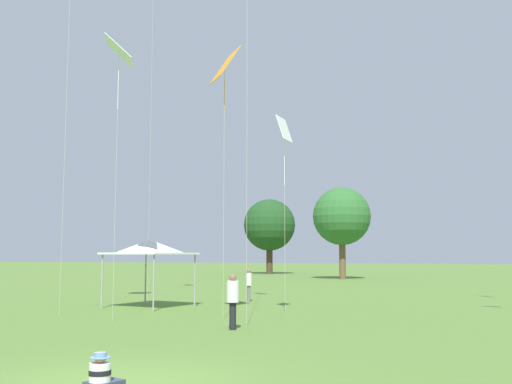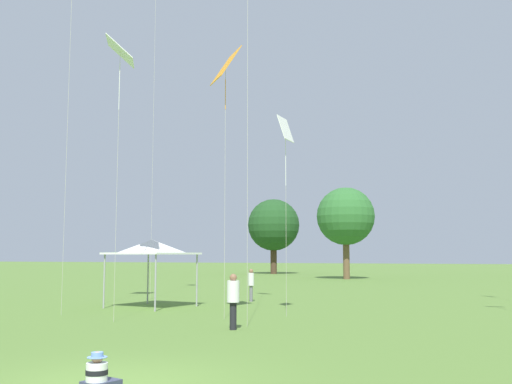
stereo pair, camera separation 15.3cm
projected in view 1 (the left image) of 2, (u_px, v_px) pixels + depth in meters
The scene contains 10 objects.
ground_plane at pixel (116, 384), 10.21m from camera, with size 300.00×300.00×0.00m, color #567A33.
seated_toddler at pixel (101, 373), 10.00m from camera, with size 0.57×0.65×0.59m.
person_standing_0 at pixel (249, 282), 28.45m from camera, with size 0.39×0.39×1.54m.
person_standing_2 at pixel (233, 297), 17.77m from camera, with size 0.46×0.46×1.64m.
canopy_tent at pixel (150, 247), 25.52m from camera, with size 3.49×3.49×2.86m.
kite_5 at pixel (284, 134), 22.33m from camera, with size 0.36×0.98×7.35m.
kite_6 at pixel (119, 56), 20.72m from camera, with size 1.42×1.52×9.66m.
kite_8 at pixel (224, 70), 21.46m from camera, with size 1.50×1.55×9.55m.
distant_tree_0 at pixel (342, 217), 55.38m from camera, with size 5.34×5.34×8.45m.
distant_tree_2 at pixel (269, 225), 70.72m from camera, with size 6.10×6.10×8.80m.
Camera 1 is at (6.02, -8.93, 2.20)m, focal length 42.00 mm.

